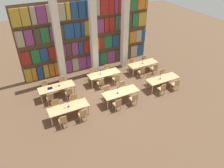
% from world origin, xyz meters
% --- Properties ---
extents(ground_plane, '(40.00, 40.00, 0.00)m').
position_xyz_m(ground_plane, '(0.00, 0.00, 0.00)').
color(ground_plane, brown).
extents(bookshelf_bank, '(10.37, 0.35, 5.50)m').
position_xyz_m(bookshelf_bank, '(0.01, 3.80, 2.68)').
color(bookshelf_bank, brown).
rests_on(bookshelf_bank, ground_plane).
extents(pillar_left, '(0.44, 0.44, 6.00)m').
position_xyz_m(pillar_left, '(-2.56, 2.79, 3.00)').
color(pillar_left, silver).
rests_on(pillar_left, ground_plane).
extents(pillar_center, '(0.44, 0.44, 6.00)m').
position_xyz_m(pillar_center, '(0.00, 2.79, 3.00)').
color(pillar_center, silver).
rests_on(pillar_center, ground_plane).
extents(pillar_right, '(0.44, 0.44, 6.00)m').
position_xyz_m(pillar_right, '(2.56, 2.79, 3.00)').
color(pillar_right, silver).
rests_on(pillar_right, ground_plane).
extents(reading_table_0, '(2.35, 0.84, 0.72)m').
position_xyz_m(reading_table_0, '(-3.39, -1.22, 0.65)').
color(reading_table_0, tan).
rests_on(reading_table_0, ground_plane).
extents(chair_0, '(0.42, 0.40, 0.88)m').
position_xyz_m(chair_0, '(-3.94, -1.93, 0.48)').
color(chair_0, tan).
rests_on(chair_0, ground_plane).
extents(chair_1, '(0.42, 0.40, 0.88)m').
position_xyz_m(chair_1, '(-3.94, -0.52, 0.48)').
color(chair_1, tan).
rests_on(chair_1, ground_plane).
extents(chair_2, '(0.42, 0.40, 0.88)m').
position_xyz_m(chair_2, '(-2.79, -1.93, 0.48)').
color(chair_2, tan).
rests_on(chair_2, ground_plane).
extents(chair_3, '(0.42, 0.40, 0.88)m').
position_xyz_m(chair_3, '(-2.79, -0.52, 0.48)').
color(chair_3, tan).
rests_on(chair_3, ground_plane).
extents(desk_lamp_0, '(0.14, 0.14, 0.47)m').
position_xyz_m(desk_lamp_0, '(-3.38, -1.20, 1.04)').
color(desk_lamp_0, '#232328').
rests_on(desk_lamp_0, reading_table_0).
extents(reading_table_1, '(2.35, 0.84, 0.72)m').
position_xyz_m(reading_table_1, '(0.04, -1.29, 0.65)').
color(reading_table_1, tan).
rests_on(reading_table_1, ground_plane).
extents(chair_4, '(0.42, 0.40, 0.88)m').
position_xyz_m(chair_4, '(-0.58, -1.99, 0.48)').
color(chair_4, tan).
rests_on(chair_4, ground_plane).
extents(chair_5, '(0.42, 0.40, 0.88)m').
position_xyz_m(chair_5, '(-0.58, -0.58, 0.48)').
color(chair_5, tan).
rests_on(chair_5, ground_plane).
extents(chair_6, '(0.42, 0.40, 0.88)m').
position_xyz_m(chair_6, '(0.58, -1.99, 0.48)').
color(chair_6, tan).
rests_on(chair_6, ground_plane).
extents(chair_7, '(0.42, 0.40, 0.88)m').
position_xyz_m(chair_7, '(0.58, -0.58, 0.48)').
color(chair_7, tan).
rests_on(chair_7, ground_plane).
extents(desk_lamp_1, '(0.14, 0.14, 0.49)m').
position_xyz_m(desk_lamp_1, '(-0.19, -1.31, 1.05)').
color(desk_lamp_1, '#232328').
rests_on(desk_lamp_1, reading_table_1).
extents(reading_table_2, '(2.35, 0.84, 0.72)m').
position_xyz_m(reading_table_2, '(3.44, -1.20, 0.65)').
color(reading_table_2, tan).
rests_on(reading_table_2, ground_plane).
extents(chair_8, '(0.42, 0.40, 0.88)m').
position_xyz_m(chair_8, '(2.85, -1.90, 0.48)').
color(chair_8, tan).
rests_on(chair_8, ground_plane).
extents(chair_9, '(0.42, 0.40, 0.88)m').
position_xyz_m(chair_9, '(2.85, -0.49, 0.48)').
color(chair_9, tan).
rests_on(chair_9, ground_plane).
extents(chair_10, '(0.42, 0.40, 0.88)m').
position_xyz_m(chair_10, '(4.01, -1.90, 0.48)').
color(chair_10, tan).
rests_on(chair_10, ground_plane).
extents(chair_11, '(0.42, 0.40, 0.88)m').
position_xyz_m(chair_11, '(4.01, -0.49, 0.48)').
color(chair_11, tan).
rests_on(chair_11, ground_plane).
extents(desk_lamp_2, '(0.14, 0.14, 0.46)m').
position_xyz_m(desk_lamp_2, '(3.22, -1.16, 1.03)').
color(desk_lamp_2, '#232328').
rests_on(desk_lamp_2, reading_table_2).
extents(reading_table_3, '(2.35, 0.84, 0.72)m').
position_xyz_m(reading_table_3, '(-3.46, 1.13, 0.65)').
color(reading_table_3, tan).
rests_on(reading_table_3, ground_plane).
extents(chair_12, '(0.42, 0.40, 0.88)m').
position_xyz_m(chair_12, '(-4.08, 0.43, 0.48)').
color(chair_12, tan).
rests_on(chair_12, ground_plane).
extents(chair_13, '(0.42, 0.40, 0.88)m').
position_xyz_m(chair_13, '(-4.08, 1.84, 0.48)').
color(chair_13, tan).
rests_on(chair_13, ground_plane).
extents(chair_14, '(0.42, 0.40, 0.88)m').
position_xyz_m(chair_14, '(-2.86, 0.43, 0.48)').
color(chair_14, tan).
rests_on(chair_14, ground_plane).
extents(chair_15, '(0.42, 0.40, 0.88)m').
position_xyz_m(chair_15, '(-2.86, 1.84, 0.48)').
color(chair_15, tan).
rests_on(chair_15, ground_plane).
extents(desk_lamp_3, '(0.14, 0.14, 0.48)m').
position_xyz_m(desk_lamp_3, '(-3.28, 1.16, 1.05)').
color(desk_lamp_3, '#232328').
rests_on(desk_lamp_3, reading_table_3).
extents(laptop, '(0.32, 0.22, 0.21)m').
position_xyz_m(laptop, '(-3.91, 0.91, 0.76)').
color(laptop, silver).
rests_on(laptop, reading_table_3).
extents(reading_table_4, '(2.35, 0.84, 0.72)m').
position_xyz_m(reading_table_4, '(0.06, 1.28, 0.65)').
color(reading_table_4, tan).
rests_on(reading_table_4, ground_plane).
extents(chair_16, '(0.42, 0.40, 0.88)m').
position_xyz_m(chair_16, '(-0.53, 0.57, 0.48)').
color(chair_16, tan).
rests_on(chair_16, ground_plane).
extents(chair_17, '(0.42, 0.40, 0.88)m').
position_xyz_m(chair_17, '(-0.53, 1.98, 0.48)').
color(chair_17, tan).
rests_on(chair_17, ground_plane).
extents(chair_18, '(0.42, 0.40, 0.88)m').
position_xyz_m(chair_18, '(0.69, 0.57, 0.48)').
color(chair_18, tan).
rests_on(chair_18, ground_plane).
extents(chair_19, '(0.42, 0.40, 0.88)m').
position_xyz_m(chair_19, '(0.69, 1.98, 0.48)').
color(chair_19, tan).
rests_on(chair_19, ground_plane).
extents(desk_lamp_4, '(0.14, 0.14, 0.45)m').
position_xyz_m(desk_lamp_4, '(-0.22, 1.29, 1.02)').
color(desk_lamp_4, '#232328').
rests_on(desk_lamp_4, reading_table_4).
extents(reading_table_5, '(2.35, 0.84, 0.72)m').
position_xyz_m(reading_table_5, '(3.44, 1.28, 0.65)').
color(reading_table_5, tan).
rests_on(reading_table_5, ground_plane).
extents(chair_20, '(0.42, 0.40, 0.88)m').
position_xyz_m(chair_20, '(2.86, 0.58, 0.48)').
color(chair_20, tan).
rests_on(chair_20, ground_plane).
extents(chair_21, '(0.42, 0.40, 0.88)m').
position_xyz_m(chair_21, '(2.86, 1.99, 0.48)').
color(chair_21, tan).
rests_on(chair_21, ground_plane).
extents(chair_22, '(0.42, 0.40, 0.88)m').
position_xyz_m(chair_22, '(4.04, 0.58, 0.48)').
color(chair_22, tan).
rests_on(chair_22, ground_plane).
extents(chair_23, '(0.42, 0.40, 0.88)m').
position_xyz_m(chair_23, '(4.04, 1.99, 0.48)').
color(chair_23, tan).
rests_on(chair_23, ground_plane).
extents(desk_lamp_5, '(0.14, 0.14, 0.50)m').
position_xyz_m(desk_lamp_5, '(3.39, 1.30, 1.06)').
color(desk_lamp_5, '#232328').
rests_on(desk_lamp_5, reading_table_5).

